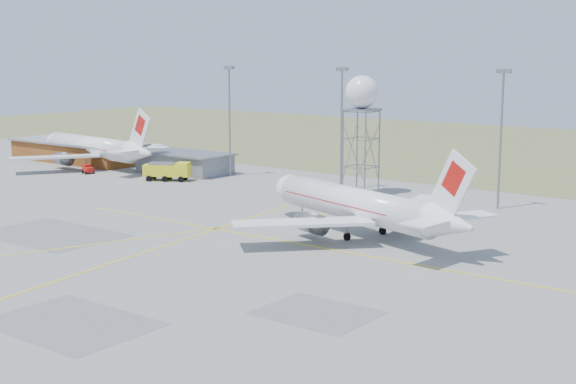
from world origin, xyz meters
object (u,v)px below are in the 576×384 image
Objects in this scene: radar_tower at (361,128)px; airliner_main at (358,206)px; airliner_far at (94,148)px; baggage_tug at (88,170)px; fire_truck at (168,172)px.

airliner_main is at bearing -58.20° from radar_tower.
airliner_far is 14.53× the size of baggage_tug.
airliner_main is 4.13× the size of fire_truck.
fire_truck is (-35.45, -8.91, -9.22)m from radar_tower.
radar_tower reaches higher than airliner_main.
airliner_far is (-76.30, 20.29, 0.07)m from airliner_main.
baggage_tug is (-69.92, 13.40, -3.16)m from airliner_main.
airliner_far is 25.30m from fire_truck.
airliner_far is at bearing -174.93° from radar_tower.
fire_truck is 18.89m from baggage_tug.
airliner_far is 9.93m from baggage_tug.
baggage_tug is at bearing 6.77° from airliner_main.
radar_tower is at bearing 27.93° from baggage_tug.
airliner_far is 4.28× the size of fire_truck.
airliner_main is at bearing -46.23° from fire_truck.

